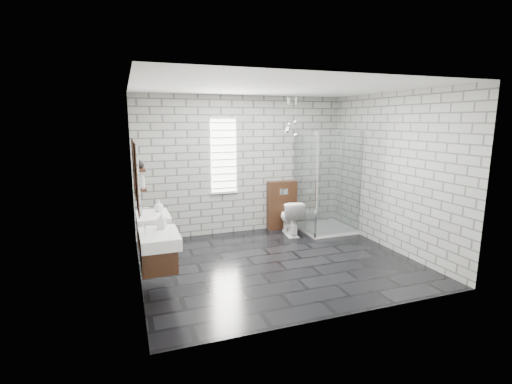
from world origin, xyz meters
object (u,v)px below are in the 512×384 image
vanity_right (150,220)px  cistern_panel (282,205)px  vanity_left (156,240)px  toilet (290,217)px  shower_enclosure (324,208)px

vanity_right → cistern_panel: vanity_right is taller
vanity_right → vanity_left: bearing=-90.0°
cistern_panel → toilet: bearing=-90.0°
vanity_left → vanity_right: (0.00, 1.00, 0.00)m
shower_enclosure → vanity_right: bearing=-166.9°
cistern_panel → shower_enclosure: (0.70, -0.52, 0.00)m
vanity_left → toilet: size_ratio=2.29×
vanity_right → shower_enclosure: (3.41, 0.79, -0.25)m
cistern_panel → shower_enclosure: bearing=-36.4°
cistern_panel → toilet: cistern_panel is taller
vanity_left → toilet: 3.32m
shower_enclosure → toilet: shower_enclosure is taller
vanity_right → toilet: vanity_right is taller
cistern_panel → shower_enclosure: shower_enclosure is taller
shower_enclosure → toilet: size_ratio=2.96×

